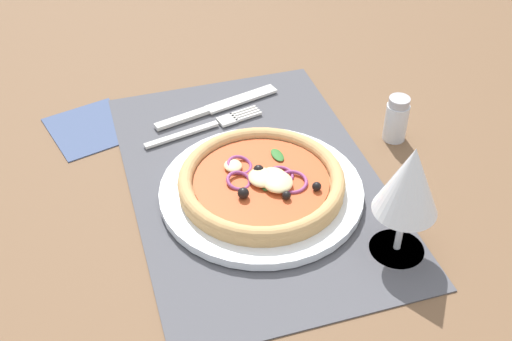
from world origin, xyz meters
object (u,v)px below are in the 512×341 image
object	(u,v)px
plate	(265,191)
knife	(219,107)
napkin	(90,128)
pizza	(265,180)
fork	(210,125)
pepper_shaker	(396,119)
wine_glass	(410,183)

from	to	relation	value
plate	knife	xyz separation A→B (cm)	(-20.27, -0.80, -0.32)
plate	napkin	distance (cm)	28.90
pizza	napkin	size ratio (longest dim) A/B	1.78
knife	fork	bearing A→B (deg)	-133.17
fork	pepper_shaker	distance (cm)	26.16
napkin	plate	bearing A→B (deg)	43.02
plate	pizza	world-z (taller)	pizza
fork	wine_glass	distance (cm)	34.31
plate	pizza	xyz separation A→B (cm)	(0.02, 0.02, 1.68)
knife	pizza	bearing A→B (deg)	-102.18
plate	pepper_shaker	xyz separation A→B (cm)	(-6.39, 21.07, 2.28)
fork	knife	distance (cm)	4.78
napkin	pepper_shaker	world-z (taller)	pepper_shaker
plate	wine_glass	distance (cm)	20.04
plate	fork	distance (cm)	16.37
fork	plate	bearing A→B (deg)	-91.68
pizza	knife	distance (cm)	20.41
wine_glass	pepper_shaker	size ratio (longest dim) A/B	2.22
napkin	wine_glass	bearing A→B (deg)	42.46
wine_glass	napkin	distance (cm)	47.73
pizza	wine_glass	size ratio (longest dim) A/B	1.40
fork	pizza	bearing A→B (deg)	-91.63
plate	napkin	xyz separation A→B (cm)	(-21.12, -19.71, -0.80)
fork	pepper_shaker	xyz separation A→B (cm)	(9.68, 24.16, 2.63)
knife	wine_glass	xyz separation A→B (cm)	(33.57, 12.58, 9.60)
wine_glass	plate	bearing A→B (deg)	-138.47
wine_glass	pepper_shaker	world-z (taller)	wine_glass
napkin	pepper_shaker	size ratio (longest dim) A/B	1.75
wine_glass	pizza	bearing A→B (deg)	-138.47
pizza	fork	xyz separation A→B (cm)	(-16.10, -3.11, -2.04)
pizza	fork	bearing A→B (deg)	-169.06
plate	pizza	distance (cm)	1.68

